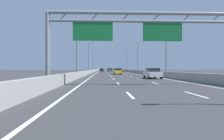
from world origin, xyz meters
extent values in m
plane|color=#38383A|center=(0.00, 100.00, 0.00)|extent=(260.00, 260.00, 0.00)
cube|color=white|center=(-1.80, 12.50, 0.01)|extent=(0.16, 3.00, 0.01)
cube|color=white|center=(-1.80, 21.50, 0.01)|extent=(0.16, 3.00, 0.01)
cube|color=white|center=(-1.80, 30.50, 0.01)|extent=(0.16, 3.00, 0.01)
cube|color=white|center=(-1.80, 39.50, 0.01)|extent=(0.16, 3.00, 0.01)
cube|color=white|center=(-1.80, 48.50, 0.01)|extent=(0.16, 3.00, 0.01)
cube|color=white|center=(-1.80, 57.50, 0.01)|extent=(0.16, 3.00, 0.01)
cube|color=white|center=(-1.80, 66.50, 0.01)|extent=(0.16, 3.00, 0.01)
cube|color=white|center=(-1.80, 75.50, 0.01)|extent=(0.16, 3.00, 0.01)
cube|color=white|center=(-1.80, 84.50, 0.01)|extent=(0.16, 3.00, 0.01)
cube|color=white|center=(-1.80, 93.50, 0.01)|extent=(0.16, 3.00, 0.01)
cube|color=white|center=(-1.80, 102.50, 0.01)|extent=(0.16, 3.00, 0.01)
cube|color=white|center=(-1.80, 111.50, 0.01)|extent=(0.16, 3.00, 0.01)
cube|color=white|center=(-1.80, 120.50, 0.01)|extent=(0.16, 3.00, 0.01)
cube|color=white|center=(-1.80, 129.50, 0.01)|extent=(0.16, 3.00, 0.01)
cube|color=white|center=(-1.80, 138.50, 0.01)|extent=(0.16, 3.00, 0.01)
cube|color=white|center=(-1.80, 147.50, 0.01)|extent=(0.16, 3.00, 0.01)
cube|color=white|center=(-1.80, 156.50, 0.01)|extent=(0.16, 3.00, 0.01)
cube|color=white|center=(1.80, 12.50, 0.01)|extent=(0.16, 3.00, 0.01)
cube|color=white|center=(1.80, 21.50, 0.01)|extent=(0.16, 3.00, 0.01)
cube|color=white|center=(1.80, 30.50, 0.01)|extent=(0.16, 3.00, 0.01)
cube|color=white|center=(1.80, 39.50, 0.01)|extent=(0.16, 3.00, 0.01)
cube|color=white|center=(1.80, 48.50, 0.01)|extent=(0.16, 3.00, 0.01)
cube|color=white|center=(1.80, 57.50, 0.01)|extent=(0.16, 3.00, 0.01)
cube|color=white|center=(1.80, 66.50, 0.01)|extent=(0.16, 3.00, 0.01)
cube|color=white|center=(1.80, 75.50, 0.01)|extent=(0.16, 3.00, 0.01)
cube|color=white|center=(1.80, 84.50, 0.01)|extent=(0.16, 3.00, 0.01)
cube|color=white|center=(1.80, 93.50, 0.01)|extent=(0.16, 3.00, 0.01)
cube|color=white|center=(1.80, 102.50, 0.01)|extent=(0.16, 3.00, 0.01)
cube|color=white|center=(1.80, 111.50, 0.01)|extent=(0.16, 3.00, 0.01)
cube|color=white|center=(1.80, 120.50, 0.01)|extent=(0.16, 3.00, 0.01)
cube|color=white|center=(1.80, 129.50, 0.01)|extent=(0.16, 3.00, 0.01)
cube|color=white|center=(1.80, 138.50, 0.01)|extent=(0.16, 3.00, 0.01)
cube|color=white|center=(1.80, 147.50, 0.01)|extent=(0.16, 3.00, 0.01)
cube|color=white|center=(1.80, 156.50, 0.01)|extent=(0.16, 3.00, 0.01)
cube|color=white|center=(-5.25, 88.00, 0.01)|extent=(0.16, 176.00, 0.01)
cube|color=white|center=(5.25, 88.00, 0.01)|extent=(0.16, 176.00, 0.01)
cube|color=#9E9E99|center=(-6.90, 110.00, 0.47)|extent=(0.45, 220.00, 0.95)
cube|color=#9E9E99|center=(6.90, 110.00, 0.47)|extent=(0.45, 220.00, 0.95)
cylinder|color=gray|center=(-7.93, 19.35, 3.10)|extent=(0.36, 0.36, 6.20)
cylinder|color=gray|center=(0.00, 19.35, 6.20)|extent=(15.86, 0.32, 0.32)
cylinder|color=gray|center=(0.00, 19.35, 5.50)|extent=(15.86, 0.26, 0.26)
cylinder|color=gray|center=(-6.61, 19.35, 5.85)|extent=(0.74, 0.10, 0.74)
cylinder|color=gray|center=(-3.97, 19.35, 5.85)|extent=(0.74, 0.10, 0.74)
cylinder|color=gray|center=(-1.32, 19.35, 5.85)|extent=(0.74, 0.10, 0.74)
cylinder|color=gray|center=(1.32, 19.35, 5.85)|extent=(0.74, 0.10, 0.74)
cylinder|color=gray|center=(3.97, 19.35, 5.85)|extent=(0.74, 0.10, 0.74)
cylinder|color=gray|center=(6.61, 19.35, 5.85)|extent=(0.74, 0.10, 0.74)
cube|color=#146B33|center=(-4.12, 19.35, 4.60)|extent=(3.40, 0.12, 1.60)
cube|color=#146B33|center=(1.89, 19.35, 4.60)|extent=(3.40, 0.12, 1.60)
cylinder|color=slate|center=(-7.70, 37.94, 4.75)|extent=(0.20, 0.20, 9.50)
cylinder|color=slate|center=(-6.60, 37.94, 9.35)|extent=(2.20, 0.12, 0.12)
cube|color=#F2EAC6|center=(-5.50, 37.94, 9.25)|extent=(0.56, 0.28, 0.20)
cylinder|color=slate|center=(7.70, 37.94, 4.75)|extent=(0.20, 0.20, 9.50)
cylinder|color=slate|center=(6.60, 37.94, 9.35)|extent=(2.20, 0.12, 0.12)
cube|color=#F2EAC6|center=(5.50, 37.94, 9.25)|extent=(0.56, 0.28, 0.20)
cylinder|color=slate|center=(-7.70, 68.39, 4.75)|extent=(0.20, 0.20, 9.50)
cylinder|color=slate|center=(-6.60, 68.39, 9.35)|extent=(2.20, 0.12, 0.12)
cube|color=#F2EAC6|center=(-5.50, 68.39, 9.25)|extent=(0.56, 0.28, 0.20)
cylinder|color=slate|center=(7.70, 68.39, 4.75)|extent=(0.20, 0.20, 9.50)
cylinder|color=slate|center=(6.60, 68.39, 9.35)|extent=(2.20, 0.12, 0.12)
cube|color=#F2EAC6|center=(5.50, 68.39, 9.25)|extent=(0.56, 0.28, 0.20)
cylinder|color=slate|center=(-7.70, 98.83, 4.75)|extent=(0.20, 0.20, 9.50)
cylinder|color=slate|center=(-6.60, 98.83, 9.35)|extent=(2.20, 0.12, 0.12)
cube|color=#F2EAC6|center=(-5.50, 98.83, 9.25)|extent=(0.56, 0.28, 0.20)
cylinder|color=slate|center=(7.70, 98.83, 4.75)|extent=(0.20, 0.20, 9.50)
cylinder|color=slate|center=(6.60, 98.83, 9.35)|extent=(2.20, 0.12, 0.12)
cube|color=#F2EAC6|center=(5.50, 98.83, 9.25)|extent=(0.56, 0.28, 0.20)
cube|color=yellow|center=(0.22, 52.20, 0.63)|extent=(1.70, 4.34, 0.62)
cube|color=black|center=(0.22, 52.40, 1.20)|extent=(1.50, 1.94, 0.51)
cylinder|color=black|center=(-0.52, 53.82, 0.32)|extent=(0.22, 0.64, 0.64)
cylinder|color=black|center=(0.96, 53.82, 0.32)|extent=(0.22, 0.64, 0.64)
cylinder|color=black|center=(-0.52, 50.58, 0.32)|extent=(0.22, 0.64, 0.64)
cylinder|color=black|center=(0.96, 50.58, 0.32)|extent=(0.22, 0.64, 0.64)
cube|color=#1E7A38|center=(0.14, 100.91, 0.64)|extent=(1.86, 4.70, 0.65)
cube|color=black|center=(0.14, 100.27, 1.23)|extent=(1.64, 2.16, 0.53)
cylinder|color=black|center=(-0.68, 102.71, 0.32)|extent=(0.22, 0.64, 0.64)
cylinder|color=black|center=(0.97, 102.71, 0.32)|extent=(0.22, 0.64, 0.64)
cylinder|color=black|center=(-0.68, 99.11, 0.32)|extent=(0.22, 0.64, 0.64)
cylinder|color=black|center=(0.97, 99.11, 0.32)|extent=(0.22, 0.64, 0.64)
cube|color=#2347AD|center=(-0.09, 124.74, 0.62)|extent=(1.88, 4.33, 0.61)
cube|color=black|center=(-0.09, 125.04, 1.18)|extent=(1.65, 1.76, 0.50)
cylinder|color=black|center=(-0.92, 126.35, 0.32)|extent=(0.22, 0.64, 0.64)
cylinder|color=black|center=(0.73, 126.35, 0.32)|extent=(0.22, 0.64, 0.64)
cylinder|color=black|center=(-0.92, 123.12, 0.32)|extent=(0.22, 0.64, 0.64)
cylinder|color=black|center=(0.73, 123.12, 0.32)|extent=(0.22, 0.64, 0.64)
cube|color=red|center=(3.75, 102.34, 0.63)|extent=(1.71, 4.21, 0.62)
cube|color=black|center=(3.75, 102.22, 1.20)|extent=(1.50, 1.81, 0.53)
cylinder|color=black|center=(3.01, 103.90, 0.32)|extent=(0.22, 0.64, 0.64)
cylinder|color=black|center=(4.50, 103.90, 0.32)|extent=(0.22, 0.64, 0.64)
cylinder|color=black|center=(3.01, 100.79, 0.32)|extent=(0.22, 0.64, 0.64)
cylinder|color=black|center=(4.50, 100.79, 0.32)|extent=(0.22, 0.64, 0.64)
cube|color=orange|center=(3.69, 88.45, 0.67)|extent=(1.82, 4.18, 0.69)
cube|color=black|center=(3.69, 88.70, 1.23)|extent=(1.60, 1.99, 0.43)
cylinder|color=black|center=(2.89, 89.99, 0.32)|extent=(0.22, 0.64, 0.64)
cylinder|color=black|center=(4.49, 89.99, 0.32)|extent=(0.22, 0.64, 0.64)
cylinder|color=black|center=(2.89, 86.91, 0.32)|extent=(0.22, 0.64, 0.64)
cylinder|color=black|center=(4.49, 86.91, 0.32)|extent=(0.22, 0.64, 0.64)
cube|color=black|center=(-3.82, 92.94, 0.63)|extent=(1.76, 4.17, 0.62)
cube|color=black|center=(-3.82, 92.77, 1.17)|extent=(1.55, 1.72, 0.46)
cylinder|color=black|center=(-4.59, 94.48, 0.32)|extent=(0.22, 0.64, 0.64)
cylinder|color=black|center=(-3.05, 94.48, 0.32)|extent=(0.22, 0.64, 0.64)
cylinder|color=black|center=(-4.59, 91.41, 0.32)|extent=(0.22, 0.64, 0.64)
cylinder|color=black|center=(-3.05, 91.41, 0.32)|extent=(0.22, 0.64, 0.64)
cube|color=silver|center=(3.77, 31.27, 0.65)|extent=(1.81, 4.54, 0.65)
cube|color=black|center=(3.77, 31.18, 1.23)|extent=(1.60, 1.95, 0.52)
cylinder|color=black|center=(2.98, 32.99, 0.32)|extent=(0.22, 0.64, 0.64)
cylinder|color=black|center=(4.57, 32.99, 0.32)|extent=(0.22, 0.64, 0.64)
cylinder|color=black|center=(2.98, 29.55, 0.32)|extent=(0.22, 0.64, 0.64)
cylinder|color=black|center=(4.57, 29.55, 0.32)|extent=(0.22, 0.64, 0.64)
camera|label=1|loc=(-3.26, 0.82, 1.45)|focal=34.77mm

